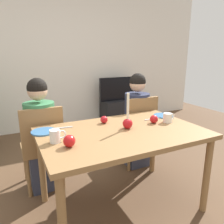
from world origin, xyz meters
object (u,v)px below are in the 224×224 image
tv_stand (118,111)px  person_right_child (136,122)px  chair_right (138,127)px  plate_right (163,116)px  tv (118,89)px  apple_near_candle (104,120)px  dining_table (122,140)px  chair_left (42,143)px  apple_by_right_mug (69,141)px  person_left_child (41,137)px  plate_left (44,131)px  candle_centerpiece (128,121)px  apple_by_left_plate (154,119)px  mug_left (55,136)px  mug_right (168,118)px

tv_stand → person_right_child: bearing=-110.0°
chair_right → plate_right: 0.47m
tv → apple_near_candle: tv is taller
tv_stand → chair_right: bearing=-109.7°
dining_table → chair_left: bearing=134.1°
chair_left → apple_by_right_mug: size_ratio=10.20×
person_left_child → plate_left: person_left_child is taller
chair_left → chair_right: (1.15, 0.00, 0.00)m
candle_centerpiece → apple_by_left_plate: candle_centerpiece is taller
tv → apple_by_left_plate: tv is taller
candle_centerpiece → tv: bearing=64.3°
candle_centerpiece → plate_left: (-0.69, 0.23, -0.06)m
person_left_child → apple_by_left_plate: size_ratio=14.94×
person_right_child → apple_by_right_mug: bearing=-144.1°
plate_right → tv_stand: bearing=75.3°
tv_stand → candle_centerpiece: size_ratio=2.00×
candle_centerpiece → mug_left: 0.64m
tv_stand → mug_right: 2.43m
dining_table → person_right_child: (0.56, 0.64, -0.10)m
tv_stand → mug_right: (-0.65, -2.28, 0.56)m
plate_left → mug_right: bearing=-12.2°
dining_table → tv_stand: size_ratio=2.19×
person_right_child → tv: bearing=70.0°
tv → plate_right: bearing=-104.7°
chair_right → plate_left: chair_right is taller
tv_stand → plate_left: bearing=-131.1°
dining_table → person_right_child: person_right_child is taller
apple_by_left_plate → apple_by_right_mug: 0.89m
chair_left → chair_right: bearing=0.0°
dining_table → apple_by_right_mug: (-0.50, -0.13, 0.13)m
person_right_child → apple_by_left_plate: bearing=-107.3°
dining_table → mug_right: (0.51, 0.02, 0.13)m
person_right_child → plate_left: 1.24m
person_left_child → plate_right: bearing=-19.7°
person_right_child → mug_right: person_right_child is taller
candle_centerpiece → mug_left: size_ratio=2.56×
chair_left → candle_centerpiece: 0.93m
person_left_child → tv: 2.42m
mug_right → person_right_child: bearing=86.0°
dining_table → apple_by_left_plate: apple_by_left_plate is taller
person_right_child → candle_centerpiece: size_ratio=3.67×
chair_left → mug_left: 0.67m
person_left_child → mug_left: person_left_child is taller
tv_stand → apple_by_left_plate: bearing=-109.3°
person_right_child → mug_right: bearing=-94.0°
dining_table → tv: size_ratio=1.77×
mug_left → mug_right: bearing=0.9°
plate_right → mug_right: (-0.10, -0.19, 0.04)m
dining_table → mug_left: (-0.57, 0.00, 0.13)m
person_right_child → dining_table: bearing=-131.0°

